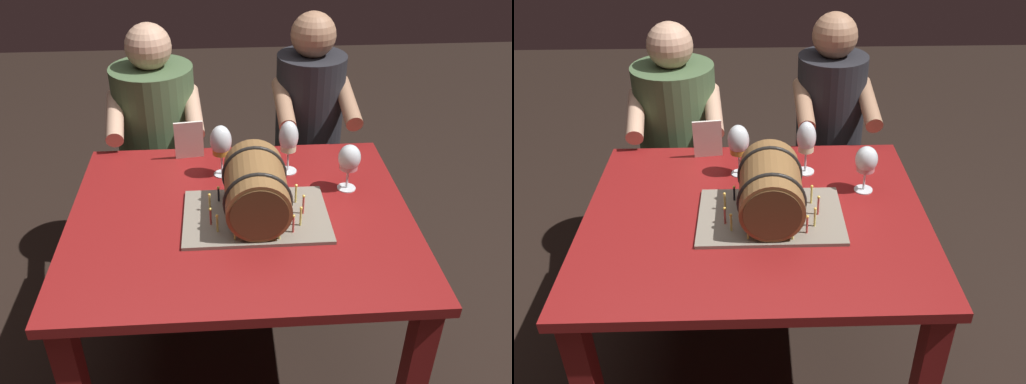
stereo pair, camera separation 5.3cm
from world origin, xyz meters
TOP-DOWN VIEW (x-y plane):
  - ground_plane at (0.00, 0.00)m, footprint 8.00×8.00m
  - dining_table at (0.00, 0.00)m, footprint 1.14×0.95m
  - barrel_cake at (0.05, -0.02)m, footprint 0.47×0.32m
  - wine_glass_white at (0.19, 0.27)m, footprint 0.07×0.07m
  - wine_glass_rose at (0.38, 0.14)m, footprint 0.08×0.08m
  - wine_glass_amber at (-0.06, 0.26)m, footprint 0.08×0.08m
  - menu_card at (-0.18, 0.40)m, footprint 0.11×0.04m
  - person_seated_left at (-0.34, 0.74)m, footprint 0.42×0.50m
  - person_seated_right at (0.34, 0.74)m, footprint 0.34×0.45m

SIDE VIEW (x-z plane):
  - ground_plane at x=0.00m, z-range 0.00..0.00m
  - person_seated_right at x=0.34m, z-range -0.07..1.12m
  - person_seated_left at x=-0.34m, z-range -0.03..1.12m
  - dining_table at x=0.00m, z-range 0.25..0.97m
  - menu_card at x=-0.18m, z-range 0.72..0.88m
  - barrel_cake at x=0.05m, z-range 0.71..0.93m
  - wine_glass_rose at x=0.38m, z-range 0.75..0.92m
  - wine_glass_amber at x=-0.06m, z-range 0.75..0.95m
  - wine_glass_white at x=0.19m, z-range 0.75..0.96m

